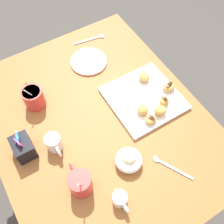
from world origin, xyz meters
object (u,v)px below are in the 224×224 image
at_px(pastry_plate_square, 144,98).
at_px(chocolate_sauce_pitcher, 120,199).
at_px(beignet_5, 169,87).
at_px(beignet_1, 144,77).
at_px(beignet_2, 164,101).
at_px(coffee_mug_red_left, 80,183).
at_px(dining_table, 99,136).
at_px(saucer_coral_left, 89,61).
at_px(beignet_0, 160,111).
at_px(sugar_caddy, 23,147).
at_px(cream_pitcher_white, 54,143).
at_px(beignet_4, 143,110).
at_px(ice_cream_bowl, 129,160).
at_px(coffee_mug_red_right, 33,97).
at_px(beignet_3, 151,119).

height_order(pastry_plate_square, chocolate_sauce_pitcher, chocolate_sauce_pitcher).
relative_size(pastry_plate_square, beignet_5, 5.24).
relative_size(beignet_1, beignet_2, 1.24).
xyz_separation_m(coffee_mug_red_left, beignet_2, (0.13, -0.46, -0.02)).
relative_size(dining_table, saucer_coral_left, 6.10).
relative_size(saucer_coral_left, beignet_2, 4.01).
bearing_deg(beignet_1, beignet_0, 166.35).
height_order(sugar_caddy, saucer_coral_left, sugar_caddy).
xyz_separation_m(cream_pitcher_white, beignet_4, (-0.05, -0.37, -0.00)).
bearing_deg(beignet_1, saucer_coral_left, 33.84).
bearing_deg(ice_cream_bowl, saucer_coral_left, -12.19).
height_order(ice_cream_bowl, chocolate_sauce_pitcher, ice_cream_bowl).
height_order(coffee_mug_red_right, beignet_0, coffee_mug_red_right).
distance_m(pastry_plate_square, saucer_coral_left, 0.33).
xyz_separation_m(cream_pitcher_white, beignet_2, (-0.06, -0.47, -0.01)).
bearing_deg(saucer_coral_left, ice_cream_bowl, 167.81).
bearing_deg(beignet_3, beignet_1, -27.33).
bearing_deg(beignet_3, beignet_4, 5.73).
height_order(cream_pitcher_white, ice_cream_bowl, ice_cream_bowl).
distance_m(dining_table, chocolate_sauce_pitcher, 0.37).
relative_size(cream_pitcher_white, beignet_3, 2.09).
bearing_deg(cream_pitcher_white, coffee_mug_red_left, -175.84).
relative_size(beignet_0, beignet_5, 0.90).
xyz_separation_m(sugar_caddy, beignet_3, (-0.14, -0.48, -0.01)).
height_order(cream_pitcher_white, beignet_1, cream_pitcher_white).
height_order(dining_table, beignet_5, beignet_5).
relative_size(cream_pitcher_white, beignet_0, 2.11).
height_order(pastry_plate_square, coffee_mug_red_left, coffee_mug_red_left).
relative_size(ice_cream_bowl, saucer_coral_left, 0.59).
height_order(coffee_mug_red_right, beignet_3, coffee_mug_red_right).
distance_m(saucer_coral_left, beignet_2, 0.41).
distance_m(coffee_mug_red_right, sugar_caddy, 0.22).
bearing_deg(beignet_2, beignet_1, 0.04).
xyz_separation_m(dining_table, saucer_coral_left, (0.30, -0.12, 0.14)).
bearing_deg(beignet_4, chocolate_sauce_pitcher, 133.50).
relative_size(sugar_caddy, beignet_3, 2.12).
xyz_separation_m(cream_pitcher_white, beignet_0, (-0.09, -0.43, -0.00)).
bearing_deg(beignet_0, pastry_plate_square, 5.69).
bearing_deg(pastry_plate_square, ice_cream_bowl, 134.21).
height_order(saucer_coral_left, beignet_4, beignet_4).
distance_m(cream_pitcher_white, chocolate_sauce_pitcher, 0.32).
bearing_deg(sugar_caddy, beignet_1, -85.36).
bearing_deg(dining_table, chocolate_sauce_pitcher, 163.99).
distance_m(pastry_plate_square, beignet_0, 0.10).
bearing_deg(coffee_mug_red_left, pastry_plate_square, -64.17).
xyz_separation_m(dining_table, beignet_2, (-0.08, -0.28, 0.17)).
relative_size(dining_table, coffee_mug_red_left, 7.19).
distance_m(chocolate_sauce_pitcher, saucer_coral_left, 0.66).
bearing_deg(cream_pitcher_white, coffee_mug_red_right, -3.46).
bearing_deg(beignet_1, coffee_mug_red_left, 121.06).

